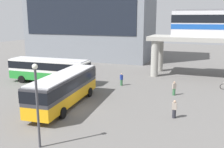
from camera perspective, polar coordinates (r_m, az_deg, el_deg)
The scene contains 8 objects.
ground_plane at distance 33.42m, azimuth -0.17°, elevation -2.41°, with size 120.00×120.00×0.00m, color #605E5B.
station_building at distance 56.28m, azimuth -4.88°, elevation 13.61°, with size 26.19×11.33×19.69m.
bus_main at distance 25.41m, azimuth -10.46°, elevation -2.70°, with size 3.47×11.22×3.22m.
bus_secondary at distance 35.06m, azimuth -13.82°, elevation 1.26°, with size 11.13×3.05×3.22m.
pedestrian_waiting_near_stop at distance 32.94m, azimuth 2.11°, elevation -1.30°, with size 0.47×0.47×1.60m.
pedestrian_at_kerb at distance 22.96m, azimuth 13.69°, elevation -7.73°, with size 0.41×0.32×1.60m.
pedestrian_by_bike_rack at distance 29.60m, azimuth 13.65°, elevation -3.22°, with size 0.48×0.45×1.58m.
lamp_post at distance 17.24m, azimuth -16.36°, elevation -5.31°, with size 0.36×0.36×5.69m.
Camera 1 is at (11.45, -20.25, 8.45)m, focal length 41.10 mm.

